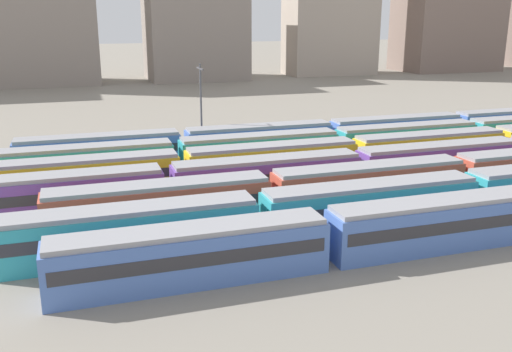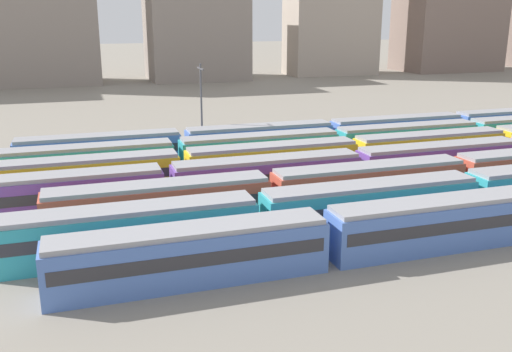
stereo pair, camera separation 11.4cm
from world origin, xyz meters
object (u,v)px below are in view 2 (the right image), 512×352
object	(u,v)px
train_track_5	(336,144)
catenary_pole_1	(201,105)
train_track_1	(371,205)
train_track_4	(355,155)
train_track_6	(331,135)
train_track_2	(458,175)
train_track_3	(439,161)

from	to	relation	value
train_track_5	catenary_pole_1	distance (m)	17.00
train_track_1	train_track_5	xyz separation A→B (m)	(6.93, 20.80, 0.00)
train_track_4	train_track_6	xyz separation A→B (m)	(2.01, 10.40, 0.00)
train_track_5	catenary_pole_1	bearing A→B (deg)	149.53
train_track_1	train_track_2	xyz separation A→B (m)	(12.19, 5.20, 0.00)
train_track_3	train_track_4	bearing A→B (deg)	143.78
train_track_2	train_track_6	world-z (taller)	same
train_track_2	train_track_5	xyz separation A→B (m)	(-5.26, 15.60, 0.00)
train_track_1	train_track_4	distance (m)	16.94
train_track_3	train_track_4	size ratio (longest dim) A/B	1.25
train_track_1	train_track_6	size ratio (longest dim) A/B	0.75
train_track_2	train_track_5	size ratio (longest dim) A/B	1.00
train_track_2	catenary_pole_1	world-z (taller)	catenary_pole_1
train_track_6	catenary_pole_1	size ratio (longest dim) A/B	6.81
train_track_1	train_track_2	size ratio (longest dim) A/B	0.75
train_track_1	train_track_6	bearing A→B (deg)	71.66
train_track_5	train_track_6	xyz separation A→B (m)	(1.69, 5.20, 0.00)
train_track_5	catenary_pole_1	size ratio (longest dim) A/B	6.81
train_track_5	catenary_pole_1	world-z (taller)	catenary_pole_1
train_track_1	train_track_3	xyz separation A→B (m)	(13.71, 10.40, 0.00)
train_track_1	train_track_2	world-z (taller)	same
train_track_4	train_track_5	distance (m)	5.21
train_track_6	catenary_pole_1	bearing A→B (deg)	168.75
train_track_5	train_track_1	bearing A→B (deg)	-108.42
train_track_1	train_track_4	xyz separation A→B (m)	(6.61, 15.60, 0.00)
train_track_6	train_track_5	bearing A→B (deg)	-108.03
train_track_1	catenary_pole_1	distance (m)	30.34
train_track_2	train_track_3	world-z (taller)	same
train_track_3	catenary_pole_1	world-z (taller)	catenary_pole_1
train_track_6	train_track_1	bearing A→B (deg)	-108.34
train_track_5	train_track_6	world-z (taller)	same
train_track_5	train_track_4	bearing A→B (deg)	-93.54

